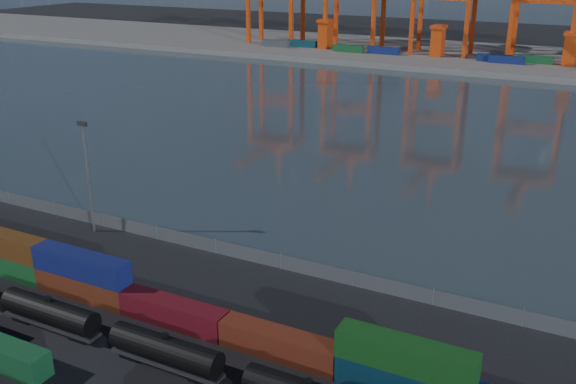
% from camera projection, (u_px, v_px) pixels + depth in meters
% --- Properties ---
extents(harbor_water, '(700.00, 700.00, 0.00)m').
position_uv_depth(harbor_water, '(436.00, 130.00, 147.51)').
color(harbor_water, '#29353C').
rests_on(harbor_water, ground).
extents(far_quay, '(700.00, 70.00, 2.00)m').
position_uv_depth(far_quay, '(511.00, 60.00, 234.62)').
color(far_quay, '#514F4C').
rests_on(far_quay, ground).
extents(container_row_mid, '(141.72, 2.54, 5.42)m').
position_uv_depth(container_row_mid, '(67.00, 373.00, 59.59)').
color(container_row_mid, '#434548').
rests_on(container_row_mid, ground).
extents(container_row_north, '(143.26, 2.66, 5.67)m').
position_uv_depth(container_row_north, '(146.00, 299.00, 71.93)').
color(container_row_north, navy).
rests_on(container_row_north, ground).
extents(tanker_string, '(121.11, 2.71, 3.88)m').
position_uv_depth(tanker_string, '(105.00, 331.00, 66.26)').
color(tanker_string, black).
rests_on(tanker_string, ground).
extents(waterfront_fence, '(160.12, 0.12, 2.20)m').
position_uv_depth(waterfront_fence, '(281.00, 262.00, 83.02)').
color(waterfront_fence, '#595B5E').
rests_on(waterfront_fence, ground).
extents(yard_light_mast, '(1.60, 0.40, 16.60)m').
position_uv_depth(yard_light_mast, '(88.00, 172.00, 91.15)').
color(yard_light_mast, slate).
rests_on(yard_light_mast, ground).
extents(quay_containers, '(172.58, 10.99, 2.60)m').
position_uv_depth(quay_containers, '(473.00, 57.00, 226.37)').
color(quay_containers, navy).
rests_on(quay_containers, far_quay).
extents(straddle_carriers, '(140.00, 7.00, 11.10)m').
position_uv_depth(straddle_carriers, '(501.00, 44.00, 224.94)').
color(straddle_carriers, '#D7400F').
rests_on(straddle_carriers, far_quay).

